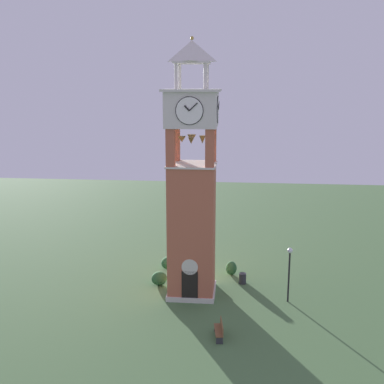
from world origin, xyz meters
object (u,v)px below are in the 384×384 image
Objects in this scene: clock_tower at (192,195)px; lamp_post at (289,265)px; trash_bin at (243,278)px; park_bench at (220,330)px.

lamp_post is (6.63, -0.73, -4.50)m from clock_tower.
trash_bin is at bearing 29.51° from clock_tower.
lamp_post reaches higher than park_bench.
trash_bin is at bearing 137.96° from lamp_post.
trash_bin is (3.57, 2.02, -6.76)m from clock_tower.
park_bench is 2.05× the size of trash_bin.
park_bench is 7.18m from lamp_post.
trash_bin is at bearing 80.26° from park_bench.
lamp_post is at bearing 49.74° from park_bench.
park_bench reaches higher than trash_bin.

